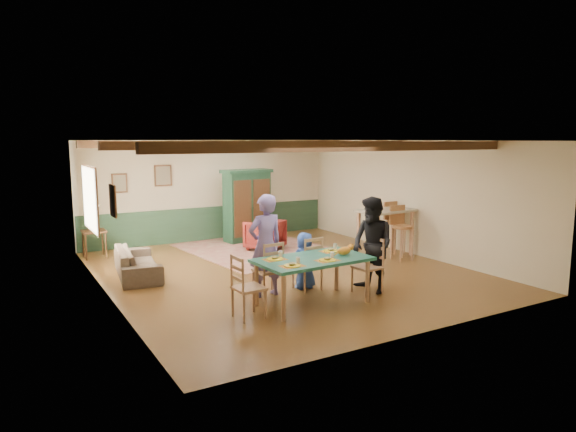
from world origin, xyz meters
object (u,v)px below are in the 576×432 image
table_lamp (93,218)px  dining_chair_far_right (307,263)px  dining_chair_far_left (268,269)px  person_man (265,246)px  cat (344,250)px  armchair (265,235)px  bar_stool_right (395,228)px  end_table (94,244)px  armoire (247,205)px  sofa (137,262)px  bar_stool_left (402,233)px  dining_table (313,281)px  dining_chair_end_right (367,266)px  person_woman (372,245)px  person_child (305,261)px  dining_chair_end_left (249,286)px  counter_table (385,233)px

table_lamp → dining_chair_far_right: bearing=-57.9°
dining_chair_far_left → person_man: size_ratio=0.55×
dining_chair_far_right → cat: 0.95m
armchair → bar_stool_right: 3.20m
person_man → end_table: (-2.07, 4.60, -0.58)m
dining_chair_far_right → armoire: 4.79m
dining_chair_far_right → sofa: 3.50m
dining_chair_far_left → bar_stool_left: (3.92, 0.92, 0.12)m
sofa → dining_chair_far_right: bearing=-127.9°
dining_table → bar_stool_left: size_ratio=1.52×
dining_chair_far_right → dining_chair_end_right: same height
armoire → end_table: bearing=172.3°
end_table → person_woman: bearing=-54.4°
person_child → sofa: bearing=-47.1°
dining_chair_end_left → cat: dining_chair_end_left is taller
dining_chair_far_right → counter_table: 3.32m
dining_chair_end_right → person_man: bearing=-117.3°
cat → person_child: bearing=99.5°
sofa → bar_stool_right: bar_stool_right is taller
armchair → sofa: armchair is taller
cat → armoire: armoire is taller
dining_chair_far_left → person_man: (-0.00, 0.08, 0.40)m
cat → dining_chair_far_right: bearing=100.4°
dining_chair_far_left → dining_chair_far_right: bearing=180.0°
armchair → sofa: (-3.37, -0.93, -0.10)m
person_woman → dining_chair_end_right: bearing=-90.0°
dining_chair_far_left → armoire: size_ratio=0.51×
dining_chair_far_right → cat: size_ratio=2.64×
dining_chair_end_right → sofa: (-3.28, 3.20, -0.21)m
dining_table → bar_stool_left: (3.47, 1.65, 0.23)m
sofa → end_table: size_ratio=3.02×
dining_chair_far_right → dining_chair_end_left: same height
cat → counter_table: bearing=35.4°
person_child → cat: (0.20, -0.93, 0.35)m
sofa → end_table: (-0.45, 2.16, 0.04)m
sofa → counter_table: size_ratio=1.45×
dining_chair_far_left → bar_stool_right: size_ratio=0.81×
person_woman → bar_stool_right: (2.57, 2.26, -0.25)m
table_lamp → dining_chair_end_left: bearing=-76.3°
armoire → bar_stool_left: size_ratio=1.56×
armchair → armoire: bearing=-127.7°
dining_chair_far_right → dining_chair_end_right: bearing=136.2°
counter_table → cat: bearing=-141.9°
dining_chair_far_right → armchair: bearing=-107.5°
dining_chair_far_left → bar_stool_right: bearing=-162.5°
armoire → bar_stool_right: 3.99m
sofa → bar_stool_right: (5.95, -0.93, 0.33)m
table_lamp → bar_stool_right: size_ratio=0.48×
bar_stool_right → person_child: bearing=-158.0°
dining_chair_far_left → dining_chair_far_right: same height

